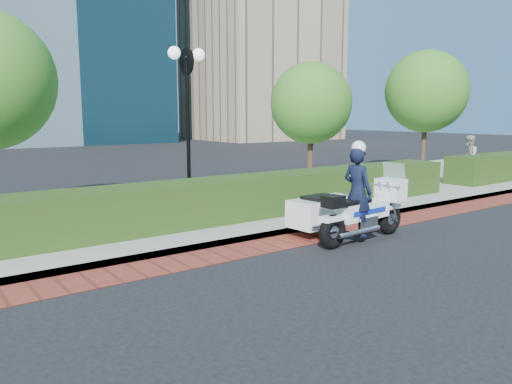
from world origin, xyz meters
TOP-DOWN VIEW (x-y plane):
  - ground at (0.00, 0.00)m, footprint 120.00×120.00m
  - brick_strip at (0.00, 1.50)m, footprint 60.00×1.00m
  - sidewalk at (0.00, 6.00)m, footprint 60.00×8.00m
  - hedge_main at (0.00, 3.60)m, footprint 18.00×1.20m
  - lamppost at (1.00, 5.20)m, footprint 1.02×0.70m
  - tree_c at (6.50, 6.50)m, footprint 2.80×2.80m
  - tree_d at (13.00, 6.50)m, footprint 3.40×3.40m
  - tower_right at (28.00, 38.00)m, footprint 14.00×12.00m
  - police_motorcycle at (2.49, 0.96)m, footprint 2.65×1.87m
  - pedestrian at (12.73, 4.26)m, footprint 1.00×0.88m

SIDE VIEW (x-z plane):
  - ground at x=0.00m, z-range 0.00..0.00m
  - brick_strip at x=0.00m, z-range 0.00..0.01m
  - sidewalk at x=0.00m, z-range 0.00..0.15m
  - hedge_main at x=0.00m, z-range 0.15..1.15m
  - police_motorcycle at x=2.49m, z-range -0.34..1.80m
  - pedestrian at x=12.73m, z-range 0.15..1.89m
  - lamppost at x=1.00m, z-range 0.85..5.06m
  - tree_c at x=6.50m, z-range 0.90..5.20m
  - tree_d at x=13.00m, z-range 1.03..6.19m
  - tower_right at x=28.00m, z-range 0.00..28.00m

